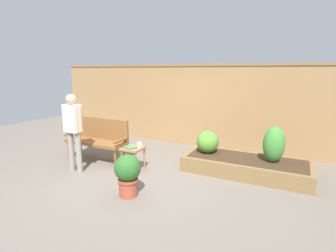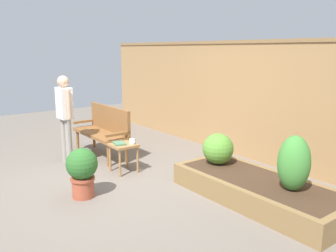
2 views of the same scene
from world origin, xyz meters
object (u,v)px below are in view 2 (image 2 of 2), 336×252
object	(u,v)px
shrub_near_bench	(218,149)
person_by_bench	(65,112)
book_on_table	(119,143)
potted_boxwood	(82,170)
garden_bench	(105,127)
shrub_far_corner	(294,163)
cup_on_table	(132,141)
side_table	(123,149)

from	to	relation	value
shrub_near_bench	person_by_bench	size ratio (longest dim) A/B	0.30
book_on_table	potted_boxwood	world-z (taller)	potted_boxwood
garden_bench	shrub_far_corner	size ratio (longest dim) A/B	2.09
cup_on_table	book_on_table	distance (m)	0.21
garden_bench	book_on_table	distance (m)	1.06
cup_on_table	person_by_bench	xyz separation A→B (m)	(-1.07, -0.70, 0.41)
shrub_near_bench	person_by_bench	distance (m)	2.73
side_table	book_on_table	bearing A→B (deg)	-117.79
book_on_table	person_by_bench	bearing A→B (deg)	-136.15
potted_boxwood	shrub_near_bench	xyz separation A→B (m)	(0.72, 1.87, 0.14)
side_table	shrub_far_corner	distance (m)	2.72
cup_on_table	garden_bench	bearing A→B (deg)	175.86
cup_on_table	shrub_near_bench	bearing A→B (deg)	33.15
person_by_bench	book_on_table	bearing A→B (deg)	28.25
shrub_far_corner	shrub_near_bench	bearing A→B (deg)	-180.00
side_table	shrub_near_bench	xyz separation A→B (m)	(1.27, 0.90, 0.14)
side_table	shrub_near_bench	distance (m)	1.56
cup_on_table	side_table	bearing A→B (deg)	-121.69
shrub_near_bench	shrub_far_corner	size ratio (longest dim) A/B	0.68
cup_on_table	book_on_table	world-z (taller)	cup_on_table
potted_boxwood	side_table	bearing A→B (deg)	119.72
garden_bench	side_table	distance (m)	1.09
garden_bench	shrub_far_corner	distance (m)	3.68
cup_on_table	person_by_bench	distance (m)	1.34
cup_on_table	potted_boxwood	size ratio (longest dim) A/B	0.18
side_table	shrub_near_bench	bearing A→B (deg)	35.40
potted_boxwood	shrub_far_corner	world-z (taller)	shrub_far_corner
garden_bench	shrub_near_bench	xyz separation A→B (m)	(2.33, 0.70, -0.01)
person_by_bench	side_table	bearing A→B (deg)	30.01
book_on_table	potted_boxwood	bearing A→B (deg)	-41.85
book_on_table	shrub_far_corner	size ratio (longest dim) A/B	0.35
book_on_table	shrub_far_corner	world-z (taller)	shrub_far_corner
shrub_far_corner	person_by_bench	bearing A→B (deg)	-157.43
side_table	person_by_bench	size ratio (longest dim) A/B	0.31
cup_on_table	shrub_far_corner	size ratio (longest dim) A/B	0.18
garden_bench	potted_boxwood	world-z (taller)	garden_bench
cup_on_table	potted_boxwood	bearing A→B (deg)	-66.37
garden_bench	person_by_bench	xyz separation A→B (m)	(0.07, -0.78, 0.39)
garden_bench	potted_boxwood	distance (m)	1.99
shrub_far_corner	side_table	bearing A→B (deg)	-160.57
book_on_table	person_by_bench	size ratio (longest dim) A/B	0.15
side_table	shrub_far_corner	world-z (taller)	shrub_far_corner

